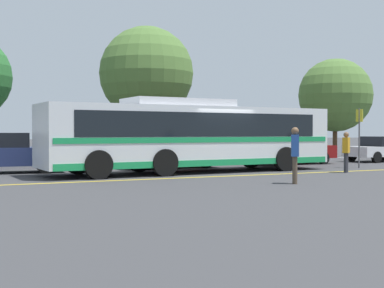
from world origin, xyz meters
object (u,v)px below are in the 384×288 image
(parked_car_3, at_px, (291,150))
(tree_0, at_px, (146,74))
(parked_car_2, at_px, (171,151))
(bus_stop_sign, at_px, (359,131))
(transit_bus, at_px, (192,135))
(parked_car_1, at_px, (5,153))
(parked_car_4, at_px, (380,149))
(tree_1, at_px, (335,95))
(pedestrian_1, at_px, (346,150))
(pedestrian_0, at_px, (295,151))

(parked_car_3, xyz_separation_m, tree_0, (-5.86, 4.91, 4.03))
(parked_car_2, xyz_separation_m, bus_stop_sign, (7.70, -3.55, 0.94))
(tree_0, bearing_deg, parked_car_2, -98.14)
(transit_bus, xyz_separation_m, tree_0, (0.98, 7.75, 3.26))
(parked_car_1, bearing_deg, bus_stop_sign, 80.81)
(parked_car_4, height_order, tree_1, tree_1)
(pedestrian_1, bearing_deg, parked_car_3, -140.79)
(parked_car_3, distance_m, pedestrian_0, 10.37)
(pedestrian_1, xyz_separation_m, tree_1, (7.53, 9.53, 2.98))
(parked_car_1, bearing_deg, transit_bus, 71.89)
(transit_bus, height_order, parked_car_3, transit_bus)
(tree_0, bearing_deg, transit_bus, -97.20)
(pedestrian_1, height_order, tree_1, tree_1)
(tree_0, height_order, tree_1, tree_0)
(bus_stop_sign, distance_m, tree_0, 11.46)
(parked_car_1, distance_m, parked_car_3, 13.62)
(transit_bus, relative_size, parked_car_1, 2.62)
(parked_car_4, xyz_separation_m, pedestrian_0, (-11.88, -8.43, 0.31))
(pedestrian_1, bearing_deg, parked_car_4, 179.77)
(transit_bus, xyz_separation_m, pedestrian_1, (5.52, -2.71, -0.59))
(pedestrian_0, bearing_deg, parked_car_3, -2.21)
(parked_car_2, relative_size, parked_car_3, 0.98)
(parked_car_2, distance_m, pedestrian_1, 7.58)
(parked_car_1, distance_m, parked_car_2, 7.04)
(parked_car_3, relative_size, pedestrian_1, 2.88)
(transit_bus, relative_size, parked_car_2, 2.72)
(parked_car_2, relative_size, tree_0, 0.63)
(transit_bus, bearing_deg, tree_1, 114.21)
(parked_car_2, bearing_deg, parked_car_1, 86.31)
(transit_bus, bearing_deg, tree_0, 169.39)
(tree_1, bearing_deg, transit_bus, -152.37)
(pedestrian_1, height_order, tree_0, tree_0)
(transit_bus, distance_m, bus_stop_sign, 8.00)
(parked_car_1, xyz_separation_m, parked_car_2, (7.04, -0.09, -0.04))
(parked_car_4, relative_size, tree_0, 0.55)
(parked_car_4, bearing_deg, tree_0, 63.60)
(pedestrian_1, xyz_separation_m, tree_0, (-4.54, 10.46, 3.85))
(transit_bus, distance_m, pedestrian_0, 5.74)
(tree_1, bearing_deg, parked_car_1, -168.64)
(bus_stop_sign, bearing_deg, pedestrian_0, -58.96)
(parked_car_2, height_order, bus_stop_sign, bus_stop_sign)
(parked_car_2, distance_m, tree_1, 13.78)
(pedestrian_0, bearing_deg, bus_stop_sign, -22.69)
(parked_car_3, bearing_deg, pedestrian_0, -38.11)
(parked_car_1, xyz_separation_m, pedestrian_0, (7.66, -8.49, 0.22))
(pedestrian_1, relative_size, tree_0, 0.22)
(transit_bus, distance_m, tree_0, 8.47)
(parked_car_1, relative_size, parked_car_2, 1.04)
(parked_car_2, bearing_deg, pedestrian_1, -139.03)
(parked_car_2, distance_m, bus_stop_sign, 8.53)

